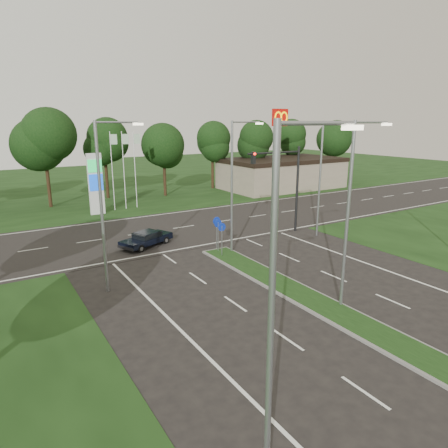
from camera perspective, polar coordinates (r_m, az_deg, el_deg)
verge_far at (r=63.55m, az=-19.12°, el=5.57°), size 160.00×50.00×0.02m
cross_road at (r=34.53m, az=-7.27°, el=-0.67°), size 160.00×12.00×0.02m
median_kerb at (r=19.37m, az=19.16°, el=-13.69°), size 2.00×26.00×0.12m
commercial_building at (r=55.88m, az=8.29°, el=7.16°), size 16.00×9.00×4.00m
streetlight_median_near at (r=19.64m, az=17.73°, el=2.42°), size 2.53×0.22×9.00m
streetlight_median_far at (r=27.08m, az=1.49°, el=6.25°), size 2.53×0.22×9.00m
streetlight_left_near at (r=9.24m, az=7.82°, el=-10.39°), size 2.53×0.22×9.00m
streetlight_left_far at (r=21.46m, az=-16.68°, el=3.48°), size 2.53×0.22×9.00m
streetlight_right_far at (r=32.00m, az=13.34°, el=7.13°), size 2.53×0.22×9.00m
traffic_signal at (r=32.42m, az=8.76°, el=6.68°), size 5.10×0.42×7.00m
median_signs at (r=27.58m, az=-0.75°, el=-0.74°), size 1.16×1.76×2.38m
gas_pylon at (r=41.08m, az=-17.60°, el=5.74°), size 5.80×1.26×8.00m
mcdonalds_sign at (r=49.80m, az=7.96°, el=13.22°), size 2.20×0.47×10.40m
treeline_far at (r=48.40m, az=-15.51°, el=11.44°), size 6.00×6.00×9.90m
navy_sedan at (r=29.89m, az=-11.01°, el=-2.06°), size 4.27×3.04×1.09m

